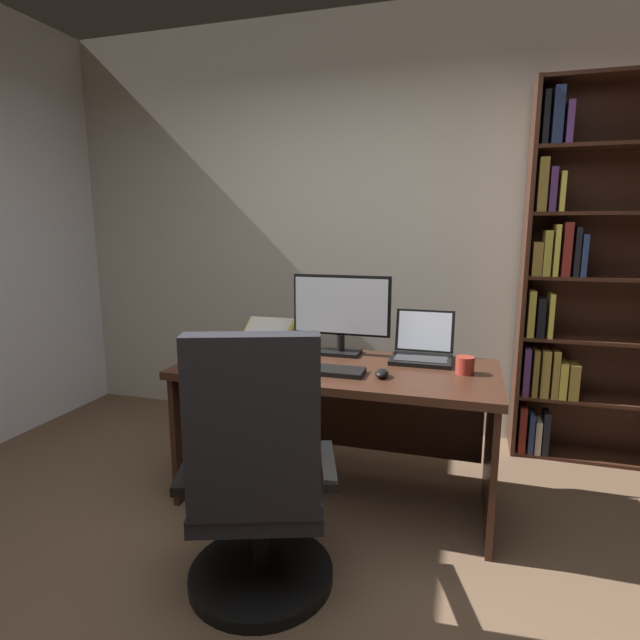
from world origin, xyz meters
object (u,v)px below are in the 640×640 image
at_px(office_chair, 257,489).
at_px(pen, 304,358).
at_px(notepad, 300,360).
at_px(coffee_mug, 465,365).
at_px(monitor, 341,313).
at_px(keyboard, 322,370).
at_px(laptop, 422,350).
at_px(reading_stand_with_book, 267,333).
at_px(desk, 340,398).
at_px(open_binder, 237,366).
at_px(computer_mouse, 382,373).
at_px(bookshelf, 585,283).

xyz_separation_m(office_chair, pen, (-0.09, 0.85, 0.29)).
relative_size(notepad, coffee_mug, 2.34).
height_order(monitor, keyboard, monitor).
bearing_deg(laptop, coffee_mug, -42.84).
distance_m(laptop, reading_stand_with_book, 0.93).
bearing_deg(desk, notepad, -170.13).
height_order(reading_stand_with_book, open_binder, reading_stand_with_book).
bearing_deg(coffee_mug, monitor, 163.33).
relative_size(computer_mouse, notepad, 0.50).
bearing_deg(office_chair, notepad, 78.44).
relative_size(bookshelf, keyboard, 5.47).
distance_m(office_chair, open_binder, 0.79).
bearing_deg(monitor, pen, -127.17).
bearing_deg(computer_mouse, bookshelf, 45.23).
bearing_deg(open_binder, notepad, 24.33).
height_order(keyboard, reading_stand_with_book, reading_stand_with_book).
height_order(office_chair, reading_stand_with_book, office_chair).
distance_m(desk, open_binder, 0.59).
bearing_deg(monitor, laptop, 0.70).
xyz_separation_m(laptop, keyboard, (-0.45, -0.39, -0.04)).
relative_size(desk, pen, 11.69).
bearing_deg(laptop, pen, -161.06).
bearing_deg(reading_stand_with_book, open_binder, -85.33).
distance_m(office_chair, pen, 0.91).
bearing_deg(reading_stand_with_book, computer_mouse, -29.29).
bearing_deg(keyboard, coffee_mug, 14.71).
xyz_separation_m(notepad, pen, (0.02, 0.00, 0.01)).
height_order(computer_mouse, reading_stand_with_book, reading_stand_with_book).
distance_m(desk, laptop, 0.52).
distance_m(office_chair, computer_mouse, 0.82).
distance_m(laptop, keyboard, 0.60).
xyz_separation_m(reading_stand_with_book, notepad, (0.30, -0.26, -0.07)).
distance_m(bookshelf, keyboard, 1.76).
bearing_deg(open_binder, laptop, 9.47).
bearing_deg(notepad, coffee_mug, -0.02).
relative_size(bookshelf, open_binder, 4.90).
bearing_deg(computer_mouse, open_binder, -176.12).
bearing_deg(keyboard, monitor, 90.00).
bearing_deg(keyboard, open_binder, -173.48).
distance_m(monitor, pen, 0.34).
bearing_deg(keyboard, notepad, 134.26).
height_order(office_chair, coffee_mug, office_chair).
distance_m(laptop, coffee_mug, 0.31).
relative_size(monitor, notepad, 2.65).
height_order(computer_mouse, pen, computer_mouse).
distance_m(monitor, coffee_mug, 0.74).
height_order(laptop, coffee_mug, laptop).
relative_size(office_chair, pen, 7.82).
height_order(laptop, open_binder, laptop).
height_order(office_chair, keyboard, office_chair).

